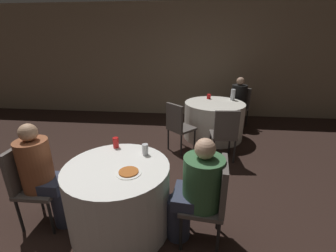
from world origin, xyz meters
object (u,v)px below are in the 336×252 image
table_near (119,197)px  chair_near_east (212,196)px  person_floral_shirt (45,177)px  person_green_jacket (195,190)px  chair_far_southwest (178,124)px  pizza_plate_near (129,172)px  soda_can_silver (145,149)px  chair_far_south (225,131)px  chair_near_west (31,179)px  table_far (213,120)px  chair_far_northeast (240,104)px  person_black_shirt (237,103)px  soda_can_red (116,143)px  bottle_far (233,95)px

table_near → chair_near_east: 0.95m
person_floral_shirt → person_green_jacket: bearing=86.6°
chair_far_southwest → person_green_jacket: size_ratio=0.81×
pizza_plate_near → soda_can_silver: 0.38m
chair_near_east → chair_far_south: size_ratio=1.00×
chair_near_east → soda_can_silver: (-0.70, 0.36, 0.27)m
chair_near_west → soda_can_silver: chair_near_west is taller
chair_near_east → pizza_plate_near: chair_near_east is taller
table_near → table_far: (1.17, 2.58, 0.00)m
soda_can_silver → chair_far_northeast: bearing=62.5°
person_black_shirt → pizza_plate_near: (-1.58, -3.33, 0.17)m
chair_far_south → person_green_jacket: bearing=-110.9°
chair_far_northeast → soda_can_red: bearing=96.9°
table_near → person_green_jacket: 0.80m
chair_far_northeast → bottle_far: bottle_far is taller
table_near → soda_can_red: size_ratio=8.55×
chair_near_east → chair_far_south: same height
chair_far_northeast → pizza_plate_near: size_ratio=3.70×
pizza_plate_near → bottle_far: bottle_far is taller
chair_near_west → person_black_shirt: size_ratio=0.78×
chair_far_southwest → person_floral_shirt: (-1.25, -1.85, 0.04)m
chair_far_northeast → chair_far_south: size_ratio=1.00×
chair_near_east → chair_far_southwest: size_ratio=1.00×
chair_far_south → person_floral_shirt: bearing=-146.6°
chair_far_southwest → pizza_plate_near: 1.98m
chair_near_east → soda_can_silver: 0.83m
soda_can_silver → person_floral_shirt: bearing=-164.2°
table_near → soda_can_silver: (0.23, 0.27, 0.43)m
chair_far_southwest → soda_can_silver: size_ratio=7.36×
chair_near_west → person_black_shirt: person_black_shirt is taller
chair_near_west → soda_can_silver: bearing=102.8°
table_far → pizza_plate_near: pizza_plate_near is taller
chair_far_southwest → person_green_jacket: bearing=-38.6°
chair_near_east → chair_far_south: bearing=-5.2°
pizza_plate_near → bottle_far: bearing=64.4°
chair_far_southwest → soda_can_silver: 1.61m
chair_near_west → soda_can_red: bearing=116.8°
table_far → chair_near_west: (-2.11, -2.60, 0.16)m
table_far → chair_near_west: bearing=-129.1°
chair_far_northeast → soda_can_red: chair_far_northeast is taller
person_black_shirt → person_floral_shirt: size_ratio=1.00×
table_near → soda_can_silver: bearing=49.3°
soda_can_silver → bottle_far: bottle_far is taller
chair_far_northeast → soda_can_red: 3.55m
table_far → person_floral_shirt: 3.25m
chair_far_southwest → chair_far_south: size_ratio=1.00×
chair_near_east → person_black_shirt: bearing=-7.7°
table_far → bottle_far: bearing=34.1°
chair_near_east → pizza_plate_near: 0.81m
person_green_jacket → soda_can_red: size_ratio=9.09×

